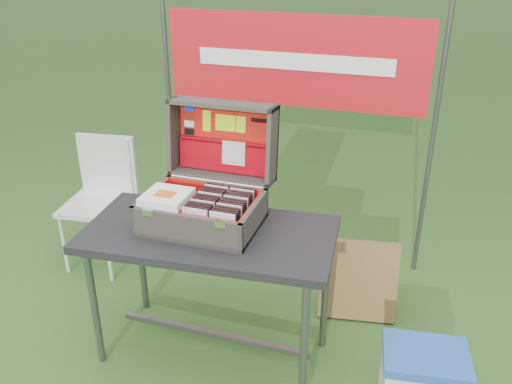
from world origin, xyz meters
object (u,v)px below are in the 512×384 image
(suitcase, at_px, (205,170))
(cooler, at_px, (422,381))
(table, at_px, (212,295))
(cardboard_box, at_px, (358,280))
(chair, at_px, (96,207))

(suitcase, relative_size, cooler, 1.47)
(table, bearing_deg, cardboard_box, 36.05)
(chair, bearing_deg, cooler, -23.88)
(cooler, height_order, cardboard_box, cardboard_box)
(suitcase, xyz_separation_m, cardboard_box, (0.70, 0.46, -0.77))
(suitcase, relative_size, chair, 0.65)
(suitcase, height_order, cooler, suitcase)
(suitcase, distance_m, cooler, 1.37)
(table, distance_m, chair, 1.18)
(table, distance_m, cardboard_box, 0.87)
(table, bearing_deg, suitcase, 112.66)
(suitcase, distance_m, cardboard_box, 1.14)
(suitcase, bearing_deg, cardboard_box, 33.36)
(cardboard_box, bearing_deg, table, -148.45)
(chair, relative_size, cardboard_box, 1.86)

